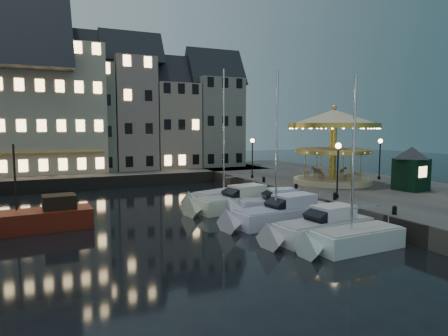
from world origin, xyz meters
name	(u,v)px	position (x,y,z in m)	size (l,w,h in m)	color
ground	(260,228)	(0.00, 0.00, 0.00)	(160.00, 160.00, 0.00)	black
quay_east	(359,191)	(14.00, 6.00, 0.65)	(16.00, 56.00, 1.30)	#474442
quay_north	(89,177)	(-8.00, 28.00, 0.65)	(44.00, 12.00, 1.30)	#474442
quaywall_e	(287,197)	(6.00, 6.00, 0.65)	(0.15, 44.00, 1.30)	#47423A
quaywall_n	(114,182)	(-6.00, 22.00, 0.65)	(48.00, 0.15, 1.30)	#47423A
streetlamp_b	(338,162)	(7.20, 1.00, 4.02)	(0.44, 0.44, 4.17)	black
streetlamp_c	(252,152)	(7.20, 14.50, 4.02)	(0.44, 0.44, 4.17)	black
streetlamp_d	(380,153)	(18.50, 8.00, 4.02)	(0.44, 0.44, 4.17)	black
bollard_a	(395,210)	(6.60, -5.00, 1.60)	(0.30, 0.30, 0.57)	black
bollard_b	(335,196)	(6.60, 0.50, 1.60)	(0.30, 0.30, 0.57)	black
bollard_c	(296,187)	(6.60, 5.50, 1.60)	(0.30, 0.30, 0.57)	black
bollard_d	(264,179)	(6.60, 11.00, 1.60)	(0.30, 0.30, 0.57)	black
townhouse_nb	(32,113)	(-14.05, 30.00, 8.28)	(6.16, 8.00, 13.80)	slate
townhouse_nc	(85,110)	(-8.00, 30.00, 8.78)	(6.82, 8.00, 14.80)	slate
townhouse_nd	(132,107)	(-2.25, 30.00, 9.28)	(5.50, 8.00, 15.80)	gray
townhouse_ne	(173,119)	(3.20, 30.00, 7.78)	(6.16, 8.00, 12.80)	#A18B7B
townhouse_nf	(214,116)	(9.25, 30.00, 8.28)	(6.82, 8.00, 13.80)	gray
hotel_corner	(31,101)	(-14.00, 30.00, 9.78)	(17.60, 9.00, 16.80)	beige
motorboat_a	(350,241)	(2.01, -6.30, 0.54)	(6.25, 2.25, 10.33)	silver
motorboat_b	(319,229)	(1.75, -3.93, 0.64)	(7.41, 2.83, 2.15)	silver
motorboat_c	(280,214)	(1.79, 0.39, 0.68)	(8.67, 3.25, 11.45)	silver
motorboat_d	(269,206)	(2.66, 3.37, 0.63)	(6.25, 3.14, 2.15)	silver
motorboat_e	(235,202)	(0.91, 5.74, 0.64)	(8.32, 3.61, 2.15)	beige
motorboat_f	(225,197)	(1.50, 8.91, 0.53)	(8.23, 4.67, 11.09)	beige
red_fishing_boat	(38,220)	(-13.38, 5.29, 0.69)	(7.06, 2.83, 5.78)	maroon
carousel	(334,132)	(12.30, 7.76, 6.19)	(8.48, 8.48, 7.42)	#C9B187
ticket_kiosk	(412,161)	(15.48, 1.52, 3.80)	(3.58, 3.58, 4.20)	black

